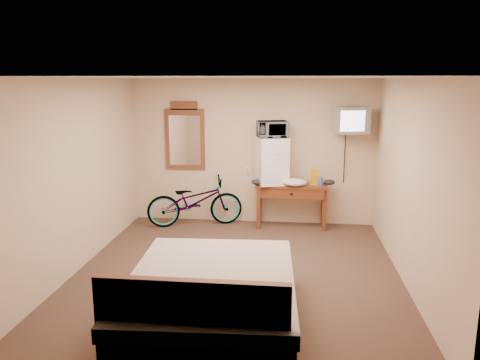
# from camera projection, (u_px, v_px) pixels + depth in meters

# --- Properties ---
(room) EXTENTS (4.60, 4.64, 2.50)m
(room) POSITION_uv_depth(u_px,v_px,m) (237.00, 179.00, 5.86)
(room) COLOR #493424
(room) RESTS_ON ground
(desk) EXTENTS (1.21, 0.51, 0.75)m
(desk) POSITION_uv_depth(u_px,v_px,m) (291.00, 192.00, 7.87)
(desk) COLOR brown
(desk) RESTS_ON floor
(mini_fridge) EXTENTS (0.60, 0.59, 0.79)m
(mini_fridge) POSITION_uv_depth(u_px,v_px,m) (272.00, 161.00, 7.83)
(mini_fridge) COLOR white
(mini_fridge) RESTS_ON desk
(microwave) EXTENTS (0.55, 0.44, 0.27)m
(microwave) POSITION_uv_depth(u_px,v_px,m) (272.00, 129.00, 7.72)
(microwave) COLOR white
(microwave) RESTS_ON mini_fridge
(snack_bag) EXTENTS (0.14, 0.09, 0.26)m
(snack_bag) POSITION_uv_depth(u_px,v_px,m) (314.00, 177.00, 7.78)
(snack_bag) COLOR orange
(snack_bag) RESTS_ON desk
(blue_cup) EXTENTS (0.08, 0.08, 0.14)m
(blue_cup) POSITION_uv_depth(u_px,v_px,m) (320.00, 181.00, 7.76)
(blue_cup) COLOR blue
(blue_cup) RESTS_ON desk
(cloth_cream) EXTENTS (0.40, 0.30, 0.12)m
(cloth_cream) POSITION_uv_depth(u_px,v_px,m) (295.00, 182.00, 7.72)
(cloth_cream) COLOR white
(cloth_cream) RESTS_ON desk
(cloth_dark_a) EXTENTS (0.27, 0.20, 0.10)m
(cloth_dark_a) POSITION_uv_depth(u_px,v_px,m) (259.00, 182.00, 7.80)
(cloth_dark_a) COLOR black
(cloth_dark_a) RESTS_ON desk
(cloth_dark_b) EXTENTS (0.19, 0.16, 0.09)m
(cloth_dark_b) POSITION_uv_depth(u_px,v_px,m) (329.00, 182.00, 7.82)
(cloth_dark_b) COLOR black
(cloth_dark_b) RESTS_ON desk
(crt_television) EXTENTS (0.59, 0.64, 0.43)m
(crt_television) POSITION_uv_depth(u_px,v_px,m) (351.00, 120.00, 7.53)
(crt_television) COLOR black
(crt_television) RESTS_ON room
(wall_mirror) EXTENTS (0.70, 0.04, 1.18)m
(wall_mirror) POSITION_uv_depth(u_px,v_px,m) (185.00, 137.00, 8.15)
(wall_mirror) COLOR brown
(wall_mirror) RESTS_ON room
(bicycle) EXTENTS (1.73, 1.03, 0.86)m
(bicycle) POSITION_uv_depth(u_px,v_px,m) (195.00, 201.00, 8.03)
(bicycle) COLOR black
(bicycle) RESTS_ON floor
(bed) EXTENTS (1.77, 2.29, 0.90)m
(bed) POSITION_uv_depth(u_px,v_px,m) (211.00, 299.00, 4.75)
(bed) COLOR brown
(bed) RESTS_ON floor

